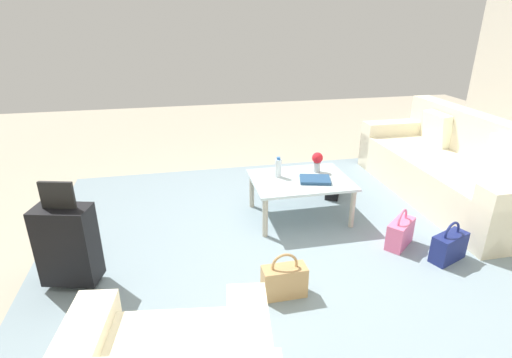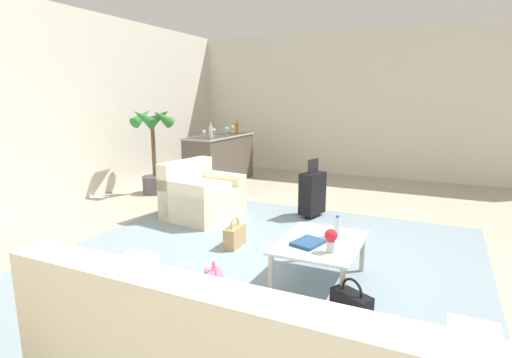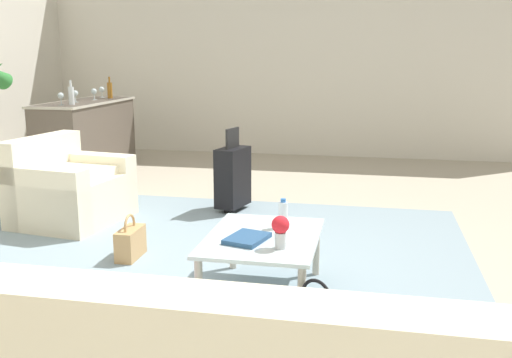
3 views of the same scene
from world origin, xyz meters
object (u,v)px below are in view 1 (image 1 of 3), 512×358
at_px(coffee_table_book, 315,180).
at_px(suitcase_black, 67,244).
at_px(couch, 454,171).
at_px(water_bottle, 278,168).
at_px(coffee_table, 300,184).
at_px(handbag_pink, 400,233).
at_px(handbag_navy, 449,246).
at_px(handbag_tan, 284,281).
at_px(flower_vase, 317,160).
at_px(handbag_black, 333,185).

xyz_separation_m(coffee_table_book, suitcase_black, (2.12, 0.62, -0.07)).
xyz_separation_m(couch, water_bottle, (2.00, 0.00, 0.20)).
distance_m(coffee_table, water_bottle, 0.27).
distance_m(handbag_pink, handbag_navy, 0.40).
distance_m(coffee_table_book, handbag_pink, 0.91).
relative_size(coffee_table, handbag_pink, 2.65).
bearing_deg(water_bottle, suitcase_black, 23.96).
bearing_deg(handbag_tan, suitcase_black, -16.56).
bearing_deg(handbag_pink, flower_vase, -60.77).
xyz_separation_m(handbag_black, handbag_tan, (1.01, 1.56, 0.00)).
distance_m(handbag_pink, handbag_black, 1.13).
bearing_deg(suitcase_black, flower_vase, -159.05).
relative_size(coffee_table, flower_vase, 4.64).
xyz_separation_m(couch, handbag_pink, (1.10, 0.81, -0.18)).
height_order(flower_vase, handbag_black, flower_vase).
bearing_deg(couch, water_bottle, 0.00).
bearing_deg(handbag_pink, water_bottle, -41.94).
xyz_separation_m(water_bottle, handbag_tan, (0.28, 1.25, -0.38)).
relative_size(couch, handbag_black, 6.56).
bearing_deg(water_bottle, handbag_tan, 77.41).
xyz_separation_m(water_bottle, handbag_navy, (-1.18, 1.09, -0.38)).
height_order(couch, handbag_pink, couch).
bearing_deg(water_bottle, handbag_black, -157.25).
relative_size(coffee_table, coffee_table_book, 3.31).
bearing_deg(handbag_pink, suitcase_black, -0.20).
distance_m(water_bottle, handbag_black, 0.88).
height_order(couch, handbag_tan, couch).
xyz_separation_m(handbag_black, handbag_navy, (-0.45, 1.40, 0.00)).
height_order(coffee_table, handbag_tan, coffee_table).
relative_size(flower_vase, handbag_navy, 0.57).
xyz_separation_m(suitcase_black, handbag_black, (-2.53, -1.11, -0.23)).
bearing_deg(handbag_pink, coffee_table, -45.35).
distance_m(couch, handbag_tan, 2.60).
bearing_deg(coffee_table_book, handbag_tan, 75.79).
bearing_deg(handbag_tan, couch, -151.20).
bearing_deg(flower_vase, coffee_table_book, 66.50).
relative_size(water_bottle, suitcase_black, 0.24).
xyz_separation_m(coffee_table_book, handbag_tan, (0.60, 1.07, -0.30)).
height_order(coffee_table_book, handbag_pink, coffee_table_book).
bearing_deg(handbag_tan, handbag_navy, -173.82).
bearing_deg(water_bottle, coffee_table, 153.43).
bearing_deg(handbag_tan, coffee_table, -112.60).
bearing_deg(couch, flower_vase, -1.82).
relative_size(handbag_pink, handbag_navy, 1.00).
relative_size(water_bottle, coffee_table_book, 0.71).
height_order(couch, suitcase_black, couch).
relative_size(coffee_table_book, handbag_tan, 0.80).
height_order(coffee_table, handbag_navy, coffee_table).
height_order(suitcase_black, handbag_tan, suitcase_black).
bearing_deg(suitcase_black, coffee_table, -160.71).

